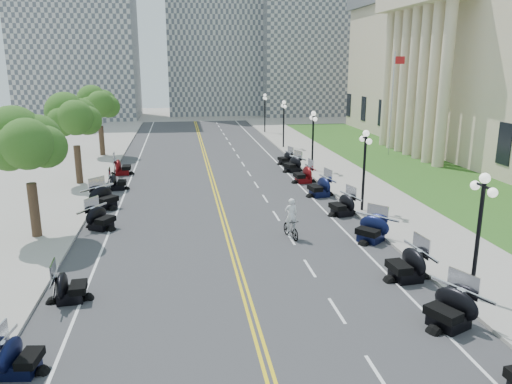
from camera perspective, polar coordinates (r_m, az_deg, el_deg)
name	(u,v)px	position (r m, az deg, el deg)	size (l,w,h in m)	color
ground	(230,242)	(25.99, -2.97, -5.68)	(160.00, 160.00, 0.00)	gray
road	(216,193)	(35.51, -4.59, -0.12)	(16.00, 90.00, 0.01)	#333335
centerline_yellow_a	(214,193)	(35.50, -4.79, -0.12)	(0.12, 90.00, 0.00)	yellow
centerline_yellow_b	(218,193)	(35.51, -4.40, -0.10)	(0.12, 90.00, 0.00)	yellow
edge_line_north	(304,190)	(36.49, 5.48, 0.27)	(0.12, 90.00, 0.00)	white
edge_line_south	(124,196)	(35.66, -14.90, -0.50)	(0.12, 90.00, 0.00)	white
lane_dash_3	(378,375)	(16.18, 13.76, -19.60)	(0.12, 2.00, 0.00)	white
lane_dash_4	(337,310)	(19.39, 9.22, -13.21)	(0.12, 2.00, 0.00)	white
lane_dash_5	(310,268)	(22.85, 6.16, -8.65)	(0.12, 2.00, 0.00)	white
lane_dash_6	(291,238)	(26.46, 3.97, -5.29)	(0.12, 2.00, 0.00)	white
lane_dash_7	(276,216)	(30.17, 2.32, -2.74)	(0.12, 2.00, 0.00)	white
lane_dash_8	(265,199)	(33.95, 1.05, -0.75)	(0.12, 2.00, 0.00)	white
lane_dash_9	(256,185)	(37.77, 0.03, 0.84)	(0.12, 2.00, 0.00)	white
lane_dash_10	(249,173)	(41.63, -0.80, 2.13)	(0.12, 2.00, 0.00)	white
lane_dash_11	(243,164)	(45.51, -1.49, 3.21)	(0.12, 2.00, 0.00)	white
lane_dash_12	(238,156)	(49.41, -2.07, 4.11)	(0.12, 2.00, 0.00)	white
lane_dash_13	(234,149)	(53.32, -2.57, 4.88)	(0.12, 2.00, 0.00)	white
lane_dash_14	(230,144)	(57.25, -3.00, 5.55)	(0.12, 2.00, 0.00)	white
lane_dash_15	(227,138)	(61.18, -3.38, 6.13)	(0.12, 2.00, 0.00)	white
lane_dash_16	(224,134)	(65.13, -3.71, 6.64)	(0.12, 2.00, 0.00)	white
lane_dash_17	(221,130)	(69.08, -4.01, 7.09)	(0.12, 2.00, 0.00)	white
lane_dash_18	(219,126)	(73.03, -4.27, 7.49)	(0.12, 2.00, 0.00)	white
lane_dash_19	(217,123)	(76.99, -4.51, 7.85)	(0.12, 2.00, 0.00)	white
sidewalk_north	(358,187)	(37.66, 11.54, 0.59)	(5.00, 90.00, 0.15)	#9E9991
sidewalk_south	(62,198)	(36.34, -21.34, -0.64)	(5.00, 90.00, 0.15)	#9E9991
lawn	(401,163)	(47.54, 16.22, 3.17)	(9.00, 60.00, 0.10)	#356023
distant_block_a	(77,36)	(87.77, -19.75, 16.40)	(18.00, 14.00, 26.00)	gray
distant_block_b	(213,27)	(92.68, -4.96, 18.26)	(16.00, 12.00, 30.00)	gray
distant_block_c	(316,51)	(92.55, 6.86, 15.74)	(20.00, 14.00, 22.00)	gray
street_lamp_1	(478,238)	(20.62, 24.02, -4.80)	(0.50, 1.20, 4.90)	black
street_lamp_2	(364,171)	(30.98, 12.24, 2.34)	(0.50, 1.20, 4.90)	black
street_lamp_3	(313,141)	(42.21, 6.50, 5.79)	(0.50, 1.20, 4.90)	black
street_lamp_4	(284,124)	(53.78, 3.18, 7.75)	(0.50, 1.20, 4.90)	black
street_lamp_5	(265,113)	(65.50, 1.02, 8.99)	(0.50, 1.20, 4.90)	black
flagpole	(392,105)	(50.70, 15.25, 9.57)	(1.10, 0.20, 10.00)	silver
tree_2	(27,149)	(27.69, -24.68, 4.44)	(4.80, 4.80, 9.20)	#235619
tree_3	(75,122)	(39.26, -20.03, 7.52)	(4.80, 4.80, 9.20)	#235619
tree_4	(99,108)	(51.03, -17.48, 9.16)	(4.80, 4.80, 9.20)	#235619
motorcycle_n_3	(450,307)	(19.02, 21.29, -12.10)	(2.21, 2.21, 1.55)	black
motorcycle_n_4	(407,263)	(22.26, 16.83, -7.74)	(2.22, 2.22, 1.55)	black
motorcycle_n_5	(371,228)	(26.43, 13.03, -3.99)	(2.13, 2.13, 1.49)	black
motorcycle_n_6	(342,204)	(30.59, 9.84, -1.33)	(2.05, 2.05, 1.43)	black
motorcycle_n_7	(320,186)	(34.66, 7.29, 0.73)	(2.18, 2.18, 1.52)	black
motorcycle_n_8	(303,173)	(38.51, 5.44, 2.13)	(2.08, 2.08, 1.46)	#590A0C
motorcycle_n_9	(292,163)	(42.37, 4.18, 3.28)	(2.03, 2.03, 1.42)	black
motorcycle_n_10	(286,157)	(45.46, 3.39, 3.98)	(1.82, 1.82, 1.28)	black
motorcycle_s_3	(20,354)	(17.01, -25.40, -16.43)	(1.80, 1.80, 1.26)	black
motorcycle_s_4	(70,285)	(20.88, -20.51, -9.91)	(1.91, 1.91, 1.33)	black
motorcycle_s_6	(101,217)	(28.96, -17.34, -2.72)	(2.02, 2.02, 1.42)	black
motorcycle_s_7	(104,196)	(33.00, -16.98, -0.47)	(2.23, 2.23, 1.56)	black
motorcycle_s_8	(118,181)	(37.60, -15.53, 1.24)	(1.87, 1.87, 1.31)	black
motorcycle_s_9	(122,166)	(42.54, -15.05, 2.90)	(2.12, 2.12, 1.48)	#590A0C
bicycle	(291,229)	(26.35, 4.00, -4.18)	(0.50, 1.77, 1.06)	#A51414
cyclist_rider	(291,202)	(25.92, 4.05, -1.16)	(0.67, 0.44, 1.83)	silver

